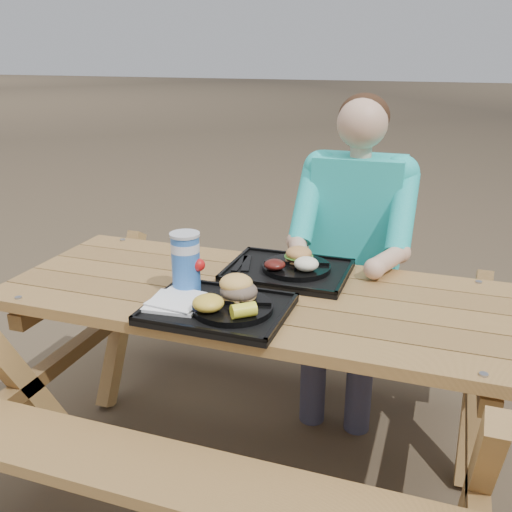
% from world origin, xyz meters
% --- Properties ---
extents(ground, '(60.00, 60.00, 0.00)m').
position_xyz_m(ground, '(0.00, 0.00, 0.00)').
color(ground, '#999999').
rests_on(ground, ground).
extents(picnic_table, '(1.80, 1.49, 0.75)m').
position_xyz_m(picnic_table, '(0.00, 0.00, 0.38)').
color(picnic_table, '#999999').
rests_on(picnic_table, ground).
extents(tray_near, '(0.45, 0.35, 0.02)m').
position_xyz_m(tray_near, '(-0.06, -0.21, 0.76)').
color(tray_near, black).
rests_on(tray_near, picnic_table).
extents(tray_far, '(0.45, 0.35, 0.02)m').
position_xyz_m(tray_far, '(0.07, 0.18, 0.76)').
color(tray_far, black).
rests_on(tray_far, picnic_table).
extents(plate_near, '(0.26, 0.26, 0.02)m').
position_xyz_m(plate_near, '(-0.00, -0.22, 0.78)').
color(plate_near, black).
rests_on(plate_near, tray_near).
extents(plate_far, '(0.26, 0.26, 0.02)m').
position_xyz_m(plate_far, '(0.10, 0.19, 0.78)').
color(plate_far, black).
rests_on(plate_far, tray_far).
extents(napkin_stack, '(0.19, 0.19, 0.02)m').
position_xyz_m(napkin_stack, '(-0.20, -0.24, 0.78)').
color(napkin_stack, white).
rests_on(napkin_stack, tray_near).
extents(soda_cup, '(0.10, 0.10, 0.20)m').
position_xyz_m(soda_cup, '(-0.21, -0.12, 0.87)').
color(soda_cup, blue).
rests_on(soda_cup, tray_near).
extents(condiment_bbq, '(0.05, 0.05, 0.03)m').
position_xyz_m(condiment_bbq, '(-0.05, -0.09, 0.79)').
color(condiment_bbq, black).
rests_on(condiment_bbq, tray_near).
extents(condiment_mustard, '(0.05, 0.05, 0.03)m').
position_xyz_m(condiment_mustard, '(0.01, -0.10, 0.78)').
color(condiment_mustard, '#F0AB1A').
rests_on(condiment_mustard, tray_near).
extents(sandwich, '(0.12, 0.12, 0.12)m').
position_xyz_m(sandwich, '(-0.00, -0.16, 0.85)').
color(sandwich, '#EEB054').
rests_on(sandwich, plate_near).
extents(mac_cheese, '(0.10, 0.10, 0.05)m').
position_xyz_m(mac_cheese, '(-0.06, -0.28, 0.82)').
color(mac_cheese, yellow).
rests_on(mac_cheese, plate_near).
extents(corn_cob, '(0.11, 0.11, 0.04)m').
position_xyz_m(corn_cob, '(0.06, -0.29, 0.81)').
color(corn_cob, '#FEF935').
rests_on(corn_cob, plate_near).
extents(cutlery_far, '(0.08, 0.17, 0.01)m').
position_xyz_m(cutlery_far, '(-0.10, 0.19, 0.77)').
color(cutlery_far, black).
rests_on(cutlery_far, tray_far).
extents(burger, '(0.10, 0.10, 0.09)m').
position_xyz_m(burger, '(0.09, 0.23, 0.84)').
color(burger, '#C98847').
rests_on(burger, plate_far).
extents(baked_beans, '(0.08, 0.08, 0.04)m').
position_xyz_m(baked_beans, '(0.03, 0.12, 0.81)').
color(baked_beans, '#531510').
rests_on(baked_beans, plate_far).
extents(potato_salad, '(0.09, 0.09, 0.05)m').
position_xyz_m(potato_salad, '(0.14, 0.15, 0.82)').
color(potato_salad, white).
rests_on(potato_salad, plate_far).
extents(diner, '(0.48, 0.84, 1.28)m').
position_xyz_m(diner, '(0.24, 0.65, 0.64)').
color(diner, '#1CC4AF').
rests_on(diner, ground).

